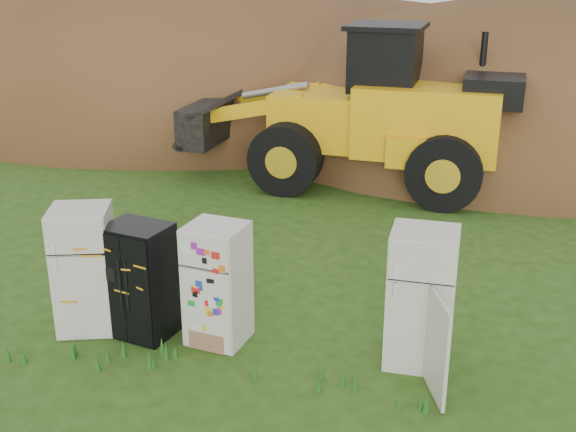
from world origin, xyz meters
name	(u,v)px	position (x,y,z in m)	size (l,w,h in m)	color
ground	(249,343)	(0.00, 0.00, 0.00)	(120.00, 120.00, 0.00)	#274612
fridge_leftmost	(84,269)	(-2.40, -0.01, 0.92)	(0.81, 0.78, 1.83)	silver
fridge_black_side	(141,280)	(-1.56, -0.02, 0.83)	(0.86, 0.68, 1.65)	black
fridge_sticker	(218,284)	(-0.44, 0.03, 0.86)	(0.77, 0.71, 1.72)	silver
fridge_open_door	(421,298)	(2.32, 0.01, 0.93)	(0.85, 0.78, 1.87)	silver
wheel_loader	(343,105)	(0.27, 7.68, 1.83)	(7.59, 3.08, 3.67)	#E3A50F
dirt_mound_right	(519,146)	(4.71, 11.92, 0.00)	(15.88, 11.64, 8.10)	#4A3017
dirt_mound_left	(164,113)	(-6.60, 14.08, 0.00)	(17.93, 13.45, 9.77)	#4A3017
dirt_mound_back	(342,97)	(-1.11, 18.10, 0.00)	(20.42, 13.61, 7.10)	#4A3017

